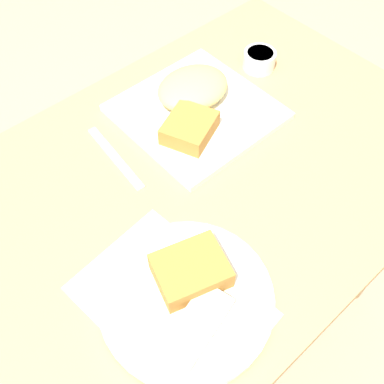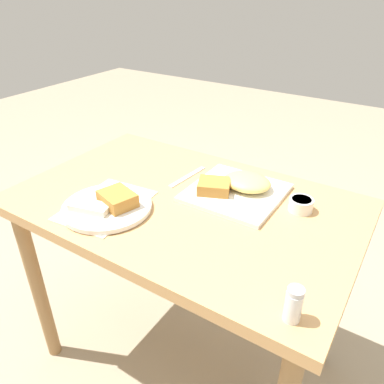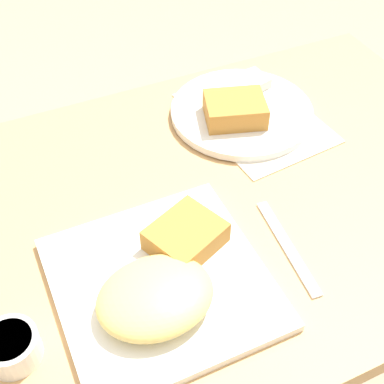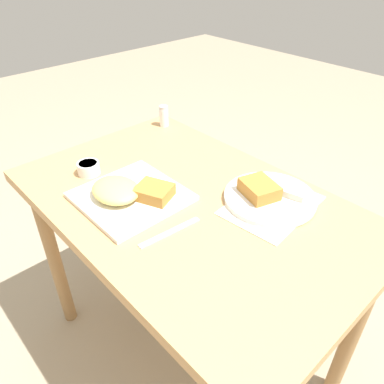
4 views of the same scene
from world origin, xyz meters
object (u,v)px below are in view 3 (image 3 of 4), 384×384
object	(u,v)px
sauce_ramekin	(11,347)
butter_knife	(287,247)
plate_oval_far	(240,109)
plate_square_near	(162,281)

from	to	relation	value
sauce_ramekin	butter_knife	size ratio (longest dim) A/B	0.38
plate_oval_far	plate_square_near	bearing A→B (deg)	-133.11
plate_square_near	plate_oval_far	xyz separation A→B (m)	(0.28, 0.29, -0.00)
plate_square_near	butter_knife	world-z (taller)	plate_square_near
plate_oval_far	butter_knife	size ratio (longest dim) A/B	1.43
sauce_ramekin	butter_knife	xyz separation A→B (m)	(0.40, 0.00, -0.02)
plate_square_near	butter_knife	size ratio (longest dim) A/B	1.53
plate_oval_far	sauce_ramekin	bearing A→B (deg)	-147.43
sauce_ramekin	plate_square_near	bearing A→B (deg)	3.22
plate_square_near	butter_knife	distance (m)	0.20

